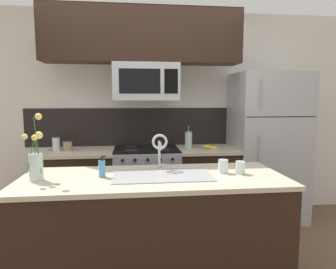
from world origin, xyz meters
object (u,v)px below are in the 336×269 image
(refrigerator, at_px, (266,147))
(sink_faucet, at_px, (160,147))
(storage_jar_tall, at_px, (56,143))
(flower_vase, at_px, (36,163))
(banana_bunch, at_px, (211,147))
(drinking_glass, at_px, (223,166))
(spare_glass, at_px, (240,168))
(dish_soap_bottle, at_px, (102,168))
(stove_range, at_px, (147,186))
(storage_jar_medium, at_px, (68,145))
(microwave, at_px, (146,82))
(french_press, at_px, (188,140))

(refrigerator, height_order, sink_faucet, refrigerator)
(storage_jar_tall, relative_size, flower_vase, 0.35)
(refrigerator, height_order, banana_bunch, refrigerator)
(drinking_glass, xyz_separation_m, spare_glass, (0.13, -0.05, -0.00))
(drinking_glass, bearing_deg, refrigerator, 52.82)
(sink_faucet, xyz_separation_m, dish_soap_bottle, (-0.46, -0.19, -0.13))
(dish_soap_bottle, bearing_deg, sink_faucet, 22.58)
(sink_faucet, distance_m, dish_soap_bottle, 0.52)
(stove_range, bearing_deg, sink_faucet, -86.23)
(stove_range, relative_size, storage_jar_tall, 5.37)
(storage_jar_medium, height_order, spare_glass, storage_jar_medium)
(stove_range, distance_m, refrigerator, 1.57)
(storage_jar_tall, bearing_deg, spare_glass, -36.43)
(dish_soap_bottle, bearing_deg, drinking_glass, 1.02)
(storage_jar_medium, bearing_deg, refrigerator, -0.16)
(banana_bunch, bearing_deg, sink_faucet, -125.56)
(refrigerator, bearing_deg, dish_soap_bottle, -146.60)
(refrigerator, distance_m, dish_soap_bottle, 2.28)
(stove_range, height_order, banana_bunch, banana_bunch)
(drinking_glass, relative_size, flower_vase, 0.22)
(stove_range, height_order, sink_faucet, sink_faucet)
(storage_jar_medium, height_order, banana_bunch, storage_jar_medium)
(banana_bunch, xyz_separation_m, spare_glass, (-0.07, -1.20, 0.03))
(storage_jar_tall, relative_size, storage_jar_medium, 1.43)
(storage_jar_tall, bearing_deg, drinking_glass, -37.53)
(microwave, height_order, refrigerator, microwave)
(microwave, relative_size, storage_jar_tall, 4.30)
(stove_range, height_order, drinking_glass, drinking_glass)
(microwave, distance_m, refrigerator, 1.70)
(dish_soap_bottle, xyz_separation_m, spare_glass, (1.09, -0.03, -0.02))
(spare_glass, xyz_separation_m, flower_vase, (-1.56, -0.02, 0.08))
(sink_faucet, relative_size, drinking_glass, 2.80)
(stove_range, relative_size, microwave, 1.25)
(banana_bunch, bearing_deg, stove_range, 175.54)
(dish_soap_bottle, bearing_deg, storage_jar_tall, 117.31)
(refrigerator, height_order, flower_vase, refrigerator)
(banana_bunch, bearing_deg, storage_jar_medium, 177.05)
(drinking_glass, distance_m, flower_vase, 1.43)
(microwave, relative_size, refrigerator, 0.41)
(refrigerator, height_order, storage_jar_tall, refrigerator)
(drinking_glass, bearing_deg, sink_faucet, 160.67)
(dish_soap_bottle, xyz_separation_m, drinking_glass, (0.96, 0.02, -0.01))
(storage_jar_tall, xyz_separation_m, storage_jar_medium, (0.13, 0.01, -0.03))
(dish_soap_bottle, relative_size, spare_glass, 1.62)
(stove_range, relative_size, spare_glass, 9.13)
(french_press, bearing_deg, microwave, -171.13)
(refrigerator, height_order, french_press, refrigerator)
(storage_jar_medium, bearing_deg, spare_glass, -38.67)
(french_press, bearing_deg, storage_jar_tall, -178.57)
(storage_jar_tall, xyz_separation_m, french_press, (1.56, 0.04, 0.01))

